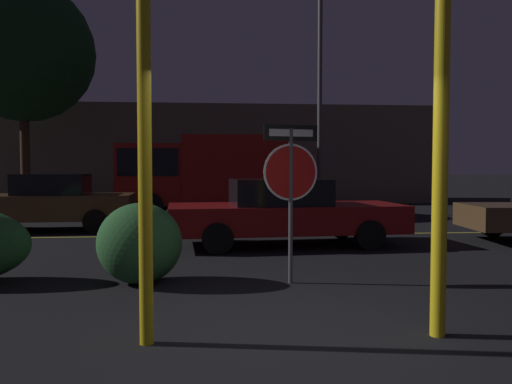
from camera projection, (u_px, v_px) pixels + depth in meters
ground_plane at (290, 339)px, 4.71m from camera, size 260.00×260.00×0.00m
road_center_stripe at (243, 235)px, 12.08m from camera, size 32.77×0.12×0.01m
stop_sign at (291, 173)px, 6.96m from camera, size 0.78×0.17×2.22m
yellow_pole_left at (145, 151)px, 4.51m from camera, size 0.13×0.13×3.55m
yellow_pole_right at (440, 169)px, 4.74m from camera, size 0.15×0.15×3.23m
hedge_bush_1 at (140, 243)px, 6.98m from camera, size 1.18×1.07×1.14m
passing_car_1 at (49, 202)px, 12.99m from camera, size 4.47×2.05×1.48m
passing_car_2 at (284, 212)px, 10.48m from camera, size 5.06×2.23×1.40m
delivery_truck at (202, 171)px, 17.12m from camera, size 5.73×2.52×2.72m
street_lamp at (320, 75)px, 17.45m from camera, size 0.40×0.40×8.18m
tree_0 at (23, 51)px, 17.40m from camera, size 4.90×4.90×8.17m
building_backdrop at (200, 155)px, 24.54m from camera, size 22.72×4.67×4.53m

